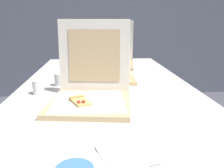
{
  "coord_description": "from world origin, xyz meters",
  "views": [
    {
      "loc": [
        -0.06,
        -0.75,
        1.1
      ],
      "look_at": [
        0.02,
        0.42,
        0.8
      ],
      "focal_mm": 38.73,
      "sensor_mm": 36.0,
      "label": 1
    }
  ],
  "objects": [
    {
      "name": "pizza_box_middle",
      "position": [
        0.01,
        0.82,
        0.79
      ],
      "size": [
        0.36,
        0.45,
        0.37
      ],
      "rotation": [
        0.0,
        0.0,
        -0.03
      ],
      "color": "tan",
      "rests_on": "table"
    },
    {
      "name": "cup_white_mid",
      "position": [
        -0.27,
        0.63,
        0.77
      ],
      "size": [
        0.06,
        0.06,
        0.07
      ],
      "primitive_type": "cylinder",
      "color": "white",
      "rests_on": "table"
    },
    {
      "name": "pizza_box_front",
      "position": [
        -0.09,
        0.31,
        0.79
      ],
      "size": [
        0.4,
        0.41,
        0.38
      ],
      "rotation": [
        0.0,
        0.0,
        -0.13
      ],
      "color": "tan",
      "rests_on": "table"
    },
    {
      "name": "napkin_pile",
      "position": [
        0.01,
        -0.15,
        0.74
      ],
      "size": [
        0.2,
        0.2,
        0.01
      ],
      "color": "white",
      "rests_on": "table"
    },
    {
      "name": "table",
      "position": [
        0.0,
        0.58,
        0.69
      ],
      "size": [
        0.99,
        2.1,
        0.74
      ],
      "color": "silver",
      "rests_on": "ground"
    },
    {
      "name": "cup_white_far",
      "position": [
        -0.27,
        0.89,
        0.77
      ],
      "size": [
        0.06,
        0.06,
        0.07
      ],
      "primitive_type": "cylinder",
      "color": "white",
      "rests_on": "table"
    },
    {
      "name": "cup_white_near_center",
      "position": [
        -0.36,
        0.47,
        0.77
      ],
      "size": [
        0.06,
        0.06,
        0.07
      ],
      "primitive_type": "cylinder",
      "color": "white",
      "rests_on": "table"
    },
    {
      "name": "wall_back",
      "position": [
        0.0,
        2.86,
        1.3
      ],
      "size": [
        10.0,
        0.1,
        2.6
      ],
      "primitive_type": "cube",
      "color": "slate",
      "rests_on": "ground"
    },
    {
      "name": "pizza_box_back",
      "position": [
        0.07,
        1.24,
        0.79
      ],
      "size": [
        0.4,
        0.4,
        0.37
      ],
      "rotation": [
        0.0,
        0.0,
        -0.14
      ],
      "color": "tan",
      "rests_on": "table"
    }
  ]
}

